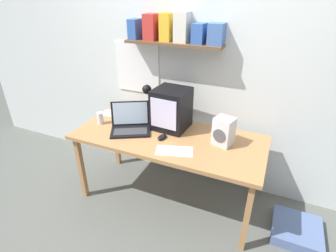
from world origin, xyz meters
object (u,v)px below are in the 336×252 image
Objects in this scene: crt_monitor at (171,109)px; corner_desk at (168,141)px; space_heater at (224,131)px; desk_lamp at (148,97)px; juice_glass at (100,119)px; computer_mouse at (162,137)px; laptop at (130,123)px; loose_paper_near_laptop at (174,151)px; open_notebook at (115,114)px; floor_cushion at (296,230)px.

corner_desk is at bearing -72.34° from crt_monitor.
crt_monitor reaches higher than space_heater.
juice_glass is (-0.39, -0.26, -0.20)m from desk_lamp.
computer_mouse is at bearing -2.26° from juice_glass.
crt_monitor is 0.29m from computer_mouse.
space_heater is (0.47, 0.06, 0.18)m from corner_desk.
space_heater is at bearing 7.13° from corner_desk.
laptop is at bearing -91.61° from desk_lamp.
space_heater reaches higher than loose_paper_near_laptop.
space_heater is 0.79× the size of open_notebook.
computer_mouse is at bearing -32.20° from desk_lamp.
floor_cushion is at bearing -26.87° from laptop.
loose_paper_near_laptop is (0.45, -0.42, -0.25)m from desk_lamp.
juice_glass is 1.00× the size of computer_mouse.
corner_desk is at bearing 125.46° from loose_paper_near_laptop.
desk_lamp is 0.46m from open_notebook.
corner_desk is 0.51m from space_heater.
juice_glass reaches higher than floor_cushion.
desk_lamp reaches higher than floor_cushion.
laptop is at bearing 2.52° from juice_glass.
computer_mouse is (-0.50, -0.12, -0.10)m from space_heater.
desk_lamp is at bearing 46.18° from laptop.
floor_cushion is at bearing 1.08° from corner_desk.
loose_paper_near_laptop reaches higher than corner_desk.
floor_cushion is (1.23, -0.15, -0.85)m from crt_monitor.
computer_mouse is at bearing -150.05° from space_heater.
computer_mouse reaches higher than floor_cushion.
space_heater is 1.18m from open_notebook.
loose_paper_near_laptop is (0.15, -0.21, 0.06)m from corner_desk.
corner_desk is at bearing -24.95° from laptop.
floor_cushion is at bearing 13.22° from space_heater.
space_heater is at bearing 4.73° from juice_glass.
computer_mouse is 0.37× the size of open_notebook.
juice_glass is at bearing -92.07° from open_notebook.
space_heater reaches higher than corner_desk.
laptop reaches higher than floor_cushion.
open_notebook is at bearing 87.93° from juice_glass.
desk_lamp is 0.51m from juice_glass.
corner_desk is at bearing -156.69° from space_heater.
desk_lamp is 1.76m from floor_cushion.
juice_glass is (-0.70, -0.04, 0.11)m from corner_desk.
crt_monitor is at bearing 2.93° from desk_lamp.
laptop is 1.11× the size of floor_cushion.
computer_mouse is 1.40m from floor_cushion.
space_heater is 0.44m from loose_paper_near_laptop.
corner_desk is 14.85× the size of computer_mouse.
juice_glass is at bearing 177.74° from computer_mouse.
space_heater reaches higher than open_notebook.
open_notebook is (-0.39, -0.02, -0.25)m from desk_lamp.
corner_desk is at bearing 3.09° from juice_glass.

